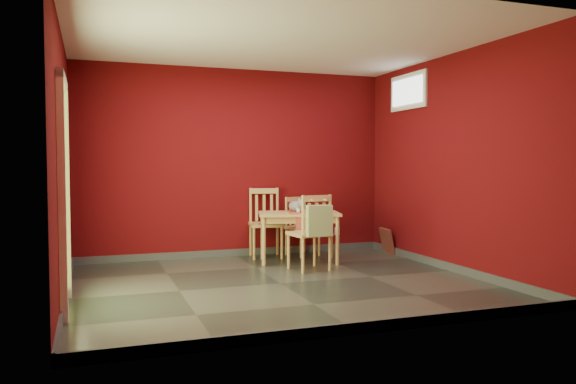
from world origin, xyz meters
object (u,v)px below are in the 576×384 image
object	(u,v)px
chair_far_right	(301,225)
tote_bag	(319,221)
chair_far_left	(266,222)
cat	(297,204)
dining_table	(299,219)
chair_near	(311,232)
picture_frame	(387,241)

from	to	relation	value
chair_far_right	tote_bag	size ratio (longest dim) A/B	1.91
chair_far_left	cat	size ratio (longest dim) A/B	2.30
tote_bag	cat	bearing A→B (deg)	86.50
dining_table	cat	world-z (taller)	cat
chair_near	picture_frame	bearing A→B (deg)	29.24
dining_table	chair_far_left	bearing A→B (deg)	118.61
cat	picture_frame	bearing A→B (deg)	34.39
dining_table	cat	size ratio (longest dim) A/B	2.82
dining_table	cat	distance (m)	0.21
tote_bag	cat	size ratio (longest dim) A/B	1.04
tote_bag	cat	distance (m)	0.94
chair_far_right	chair_near	xyz separation A→B (m)	(-0.30, -1.15, 0.05)
chair_far_left	chair_near	world-z (taller)	chair_far_left
tote_bag	cat	xyz separation A→B (m)	(0.06, 0.93, 0.14)
dining_table	picture_frame	size ratio (longest dim) A/B	3.14
dining_table	chair_near	size ratio (longest dim) A/B	1.27
chair_far_right	picture_frame	xyz separation A→B (m)	(1.28, -0.26, -0.25)
chair_far_right	picture_frame	size ratio (longest dim) A/B	2.21
chair_near	cat	bearing A→B (deg)	83.83
chair_near	cat	world-z (taller)	chair_near
chair_far_right	dining_table	bearing A→B (deg)	-113.60
picture_frame	chair_far_left	bearing A→B (deg)	170.70
chair_near	picture_frame	distance (m)	1.84
picture_frame	chair_near	bearing A→B (deg)	-150.76
tote_bag	chair_near	bearing A→B (deg)	94.94
tote_bag	picture_frame	size ratio (longest dim) A/B	1.16
chair_far_left	tote_bag	distance (m)	1.44
tote_bag	chair_far_right	bearing A→B (deg)	78.34
dining_table	chair_far_right	world-z (taller)	chair_far_right
dining_table	chair_near	world-z (taller)	chair_near
dining_table	chair_far_left	world-z (taller)	chair_far_left
chair_far_right	cat	bearing A→B (deg)	-117.16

